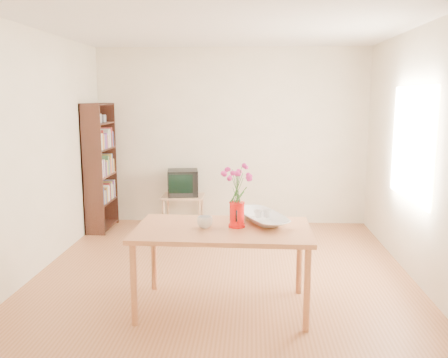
# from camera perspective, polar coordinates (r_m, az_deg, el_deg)

# --- Properties ---
(room) EXTENTS (4.50, 4.50, 4.50)m
(room) POSITION_cam_1_polar(r_m,az_deg,el_deg) (4.84, 0.14, 2.92)
(room) COLOR #975A35
(room) RESTS_ON ground
(table) EXTENTS (1.55, 0.90, 0.75)m
(table) POSITION_cam_1_polar(r_m,az_deg,el_deg) (4.20, -0.15, -6.85)
(table) COLOR #AA613A
(table) RESTS_ON ground
(tv_stand) EXTENTS (0.60, 0.45, 0.46)m
(tv_stand) POSITION_cam_1_polar(r_m,az_deg,el_deg) (6.99, -4.94, -2.56)
(tv_stand) COLOR tan
(tv_stand) RESTS_ON ground
(bookshelf) EXTENTS (0.28, 0.70, 1.80)m
(bookshelf) POSITION_cam_1_polar(r_m,az_deg,el_deg) (6.96, -14.65, 0.89)
(bookshelf) COLOR black
(bookshelf) RESTS_ON ground
(pitcher) EXTENTS (0.15, 0.22, 0.23)m
(pitcher) POSITION_cam_1_polar(r_m,az_deg,el_deg) (4.19, 1.56, -4.40)
(pitcher) COLOR red
(pitcher) RESTS_ON table
(flowers) EXTENTS (0.26, 0.26, 0.37)m
(flowers) POSITION_cam_1_polar(r_m,az_deg,el_deg) (4.13, 1.58, -0.42)
(flowers) COLOR #DF3498
(flowers) RESTS_ON pitcher
(mug) EXTENTS (0.18, 0.18, 0.10)m
(mug) POSITION_cam_1_polar(r_m,az_deg,el_deg) (4.17, -2.32, -5.21)
(mug) COLOR white
(mug) RESTS_ON table
(bowl) EXTENTS (0.64, 0.64, 0.46)m
(bowl) POSITION_cam_1_polar(r_m,az_deg,el_deg) (4.34, 4.64, -2.24)
(bowl) COLOR white
(bowl) RESTS_ON table
(teacup_a) EXTENTS (0.08, 0.08, 0.06)m
(teacup_a) POSITION_cam_1_polar(r_m,az_deg,el_deg) (4.35, 4.10, -2.85)
(teacup_a) COLOR white
(teacup_a) RESTS_ON bowl
(teacup_b) EXTENTS (0.07, 0.07, 0.06)m
(teacup_b) POSITION_cam_1_polar(r_m,az_deg,el_deg) (4.37, 5.21, -2.81)
(teacup_b) COLOR white
(teacup_b) RESTS_ON bowl
(television) EXTENTS (0.49, 0.46, 0.38)m
(television) POSITION_cam_1_polar(r_m,az_deg,el_deg) (6.95, -4.96, -0.40)
(television) COLOR black
(television) RESTS_ON tv_stand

